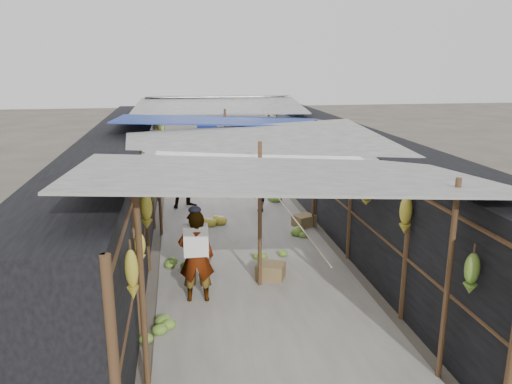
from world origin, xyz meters
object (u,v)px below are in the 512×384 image
shopper_blue (187,176)px  vendor_seated (260,195)px  vendor_elderly (196,257)px  black_basin (272,180)px  crate_near (271,271)px

shopper_blue → vendor_seated: (1.86, -0.77, -0.41)m
vendor_elderly → shopper_blue: bearing=-86.0°
black_basin → shopper_blue: size_ratio=0.31×
black_basin → vendor_elderly: vendor_elderly is taller
crate_near → shopper_blue: shopper_blue is taller
crate_near → vendor_seated: bearing=106.7°
crate_near → vendor_seated: 4.25m
shopper_blue → vendor_elderly: bearing=-113.1°
shopper_blue → vendor_seated: shopper_blue is taller
crate_near → vendor_seated: size_ratio=0.54×
shopper_blue → vendor_seated: size_ratio=1.89×
black_basin → crate_near: bearing=-101.1°
crate_near → shopper_blue: size_ratio=0.29×
vendor_elderly → vendor_seated: size_ratio=1.71×
crate_near → black_basin: 7.57m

